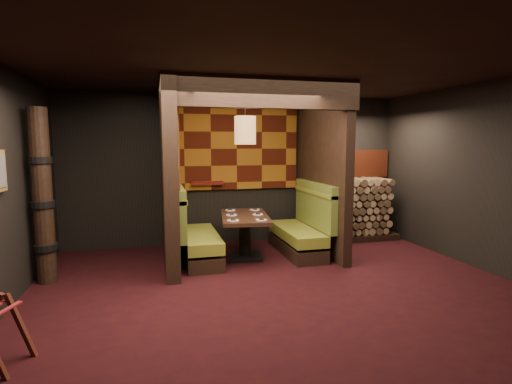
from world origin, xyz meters
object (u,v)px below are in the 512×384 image
(booth_bench_right, at_px, (302,230))
(dining_table, at_px, (245,229))
(firewood_stack, at_px, (353,209))
(booth_bench_left, at_px, (194,236))
(totem_column, at_px, (42,198))
(pendant_lamp, at_px, (245,130))

(booth_bench_right, relative_size, dining_table, 1.08)
(firewood_stack, bearing_deg, booth_bench_left, -167.83)
(booth_bench_left, height_order, booth_bench_right, same)
(booth_bench_left, distance_m, booth_bench_right, 1.89)
(totem_column, height_order, firewood_stack, totem_column)
(dining_table, relative_size, totem_column, 0.62)
(booth_bench_left, relative_size, firewood_stack, 0.92)
(dining_table, bearing_deg, booth_bench_left, 174.31)
(dining_table, xyz_separation_m, pendant_lamp, (0.00, -0.05, 1.63))
(totem_column, bearing_deg, booth_bench_left, 14.75)
(booth_bench_left, bearing_deg, pendant_lamp, -9.05)
(pendant_lamp, bearing_deg, booth_bench_right, 7.19)
(totem_column, bearing_deg, booth_bench_right, 7.86)
(booth_bench_right, bearing_deg, booth_bench_left, 180.00)
(booth_bench_right, height_order, dining_table, booth_bench_right)
(totem_column, bearing_deg, firewood_stack, 13.19)
(booth_bench_right, height_order, totem_column, totem_column)
(totem_column, xyz_separation_m, firewood_stack, (5.33, 1.25, -0.57))
(booth_bench_right, xyz_separation_m, dining_table, (-1.06, -0.08, 0.10))
(booth_bench_left, xyz_separation_m, booth_bench_right, (1.89, 0.00, 0.00))
(booth_bench_right, distance_m, pendant_lamp, 2.03)
(booth_bench_right, bearing_deg, pendant_lamp, -172.81)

